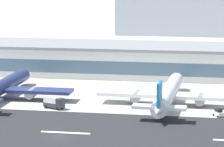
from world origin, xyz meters
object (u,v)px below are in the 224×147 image
Objects in this scene: distant_hotel_block at (198,4)px; terminal_building at (110,59)px; airliner_blue_tail_gate_2 at (168,95)px; service_box_truck_1 at (54,102)px; service_baggage_tug_0 at (218,113)px.

terminal_building is at bearing -101.25° from distant_hotel_block.
terminal_building reaches higher than airliner_blue_tail_gate_2.
terminal_building is 58.33m from service_box_truck_1.
terminal_building reaches higher than service_box_truck_1.
distant_hotel_block reaches higher than service_box_truck_1.
service_baggage_tug_0 is (14.22, -10.12, -2.24)m from airliner_blue_tail_gate_2.
terminal_building is 55.52m from airliner_blue_tail_gate_2.
service_box_truck_1 is at bearing -99.61° from distant_hotel_block.
terminal_building is 1.59× the size of distant_hotel_block.
airliner_blue_tail_gate_2 is 17.59m from service_baggage_tug_0.
distant_hotel_block is 203.08m from service_box_truck_1.
airliner_blue_tail_gate_2 is (-2.71, -190.94, -14.64)m from distant_hotel_block.
service_box_truck_1 is at bearing -95.53° from terminal_building.
distant_hotel_block is 1.90× the size of airliner_blue_tail_gate_2.
distant_hotel_block reaches higher than airliner_blue_tail_gate_2.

